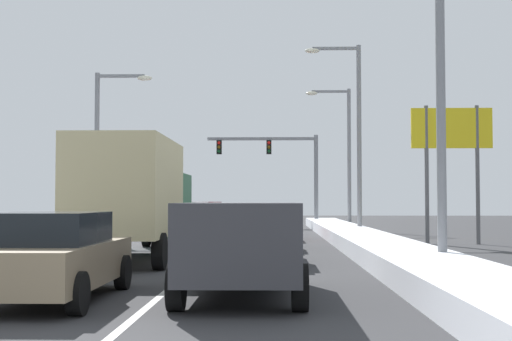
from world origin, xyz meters
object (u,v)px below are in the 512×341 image
sedan_tan_center_lane_nearest (51,256)px  suv_maroon_center_lane_fourth (198,215)px  street_lamp_right_near (426,51)px  street_lamp_left_mid (105,138)px  suv_charcoal_right_lane_nearest (243,239)px  roadside_sign_right (452,143)px  suv_silver_center_lane_third (178,218)px  street_lamp_right_far (343,146)px  sedan_gray_right_lane_second (260,235)px  sedan_red_right_lane_fourth (269,222)px  sedan_black_right_lane_third (263,227)px  traffic_light_gantry (282,160)px  street_lamp_right_mid (352,123)px  box_truck_center_lane_second (134,194)px

sedan_tan_center_lane_nearest → suv_maroon_center_lane_fourth: suv_maroon_center_lane_fourth is taller
street_lamp_right_near → street_lamp_left_mid: 19.25m
suv_charcoal_right_lane_nearest → roadside_sign_right: roadside_sign_right is taller
suv_silver_center_lane_third → street_lamp_right_near: street_lamp_right_near is taller
street_lamp_right_far → roadside_sign_right: size_ratio=1.52×
sedan_gray_right_lane_second → street_lamp_right_far: street_lamp_right_far is taller
suv_charcoal_right_lane_nearest → street_lamp_right_near: (4.15, 3.93, 4.24)m
roadside_sign_right → suv_charcoal_right_lane_nearest: bearing=-116.4°
sedan_tan_center_lane_nearest → street_lamp_right_far: 30.74m
roadside_sign_right → sedan_gray_right_lane_second: bearing=-131.6°
sedan_gray_right_lane_second → sedan_red_right_lane_fourth: bearing=89.1°
suv_charcoal_right_lane_nearest → street_lamp_left_mid: street_lamp_left_mid is taller
suv_maroon_center_lane_fourth → street_lamp_right_far: bearing=44.4°
sedan_tan_center_lane_nearest → suv_silver_center_lane_third: suv_silver_center_lane_third is taller
sedan_black_right_lane_third → suv_maroon_center_lane_fourth: bearing=111.3°
traffic_light_gantry → street_lamp_right_mid: bearing=-77.7°
suv_maroon_center_lane_fourth → street_lamp_right_far: 11.59m
roadside_sign_right → sedan_red_right_lane_fourth: bearing=157.4°
sedan_black_right_lane_third → street_lamp_left_mid: street_lamp_left_mid is taller
sedan_tan_center_lane_nearest → traffic_light_gantry: 36.07m
sedan_black_right_lane_third → sedan_gray_right_lane_second: bearing=-90.1°
suv_maroon_center_lane_fourth → street_lamp_left_mid: 5.72m
suv_charcoal_right_lane_nearest → traffic_light_gantry: size_ratio=0.65×
sedan_black_right_lane_third → roadside_sign_right: roadside_sign_right is taller
suv_charcoal_right_lane_nearest → sedan_gray_right_lane_second: (0.16, 6.93, -0.25)m
street_lamp_left_mid → suv_maroon_center_lane_fourth: bearing=22.4°
sedan_red_right_lane_fourth → street_lamp_right_mid: (3.91, 2.13, 4.61)m
sedan_tan_center_lane_nearest → street_lamp_left_mid: bearing=101.2°
sedan_tan_center_lane_nearest → sedan_red_right_lane_fourth: bearing=79.3°
traffic_light_gantry → roadside_sign_right: traffic_light_gantry is taller
suv_silver_center_lane_third → street_lamp_left_mid: size_ratio=0.64×
sedan_tan_center_lane_nearest → street_lamp_left_mid: (-3.99, 20.09, 3.85)m
suv_silver_center_lane_third → street_lamp_right_far: bearing=59.7°
street_lamp_right_near → roadside_sign_right: size_ratio=1.61×
box_truck_center_lane_second → suv_silver_center_lane_third: 8.16m
suv_silver_center_lane_third → street_lamp_right_far: street_lamp_right_far is taller
suv_charcoal_right_lane_nearest → suv_silver_center_lane_third: size_ratio=1.00×
street_lamp_left_mid → roadside_sign_right: bearing=-15.5°
sedan_gray_right_lane_second → roadside_sign_right: (7.46, 8.39, 3.25)m
sedan_tan_center_lane_nearest → suv_silver_center_lane_third: (-0.01, 15.88, 0.25)m
traffic_light_gantry → roadside_sign_right: size_ratio=1.37×
box_truck_center_lane_second → suv_maroon_center_lane_fourth: 14.06m
sedan_gray_right_lane_second → sedan_black_right_lane_third: bearing=89.9°
street_lamp_left_mid → street_lamp_right_mid: bearing=5.2°
street_lamp_right_near → street_lamp_right_far: street_lamp_right_near is taller
sedan_red_right_lane_fourth → street_lamp_right_far: 12.03m
box_truck_center_lane_second → street_lamp_right_far: street_lamp_right_far is taller
traffic_light_gantry → street_lamp_left_mid: 17.61m
sedan_tan_center_lane_nearest → traffic_light_gantry: size_ratio=0.60×
suv_charcoal_right_lane_nearest → suv_maroon_center_lane_fourth: bearing=98.4°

